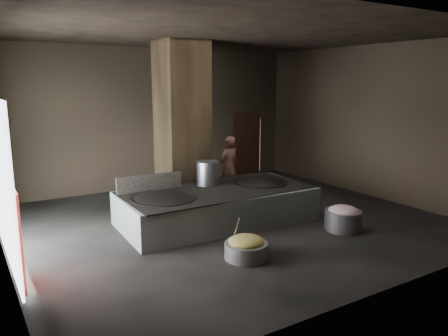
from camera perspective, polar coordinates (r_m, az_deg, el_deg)
floor at (r=11.01m, az=0.58°, el=-7.18°), size 10.00×9.00×0.10m
ceiling at (r=10.51m, az=0.63°, el=17.37°), size 10.00×9.00×0.10m
back_wall at (r=14.54m, az=-9.08°, el=6.45°), size 10.00×0.10×4.50m
front_wall at (r=7.13m, az=20.53°, el=1.03°), size 10.00×0.10×4.50m
right_wall at (r=13.87m, az=18.62°, el=5.78°), size 0.10×9.00×4.50m
pillar at (r=12.02m, az=-5.49°, el=5.56°), size 1.20×1.20×4.50m
hearth_platform at (r=10.81m, az=-0.91°, el=-4.99°), size 4.77×2.42×0.81m
platform_cap at (r=10.70m, az=-0.91°, el=-2.89°), size 4.58×2.20×0.03m
wok_left at (r=10.04m, az=-7.91°, el=-4.34°), size 1.48×1.48×0.41m
wok_left_rim at (r=10.02m, az=-7.92°, el=-3.95°), size 1.51×1.51×0.05m
wok_right at (r=11.49m, az=4.76°, el=-2.28°), size 1.37×1.37×0.39m
wok_right_rim at (r=11.47m, az=4.76°, el=-1.94°), size 1.40×1.40×0.05m
stock_pot at (r=11.12m, az=-2.15°, el=-0.69°), size 0.57×0.57×0.61m
splash_guard at (r=10.68m, az=-9.69°, el=-1.89°), size 1.63×0.13×0.41m
cook at (r=13.14m, az=0.65°, el=0.20°), size 0.73×0.53×1.83m
veg_basin at (r=8.75m, az=2.90°, el=-10.70°), size 1.08×1.08×0.32m
veg_fill at (r=8.68m, az=2.92°, el=-9.53°), size 0.71×0.71×0.22m
ladle at (r=8.65m, az=1.53°, el=-8.18°), size 0.07×0.34×0.61m
meat_basin at (r=10.67m, az=15.26°, el=-6.58°), size 0.93×0.93×0.47m
meat_fill at (r=10.61m, az=15.32°, el=-5.47°), size 0.71×0.71×0.27m
doorway_near at (r=15.09m, az=-4.59°, el=2.32°), size 1.18×0.08×2.38m
doorway_near_glow at (r=14.91m, az=-4.48°, el=2.02°), size 0.78×0.04×1.83m
doorway_far at (r=16.31m, az=2.94°, el=3.01°), size 1.18×0.08×2.38m
doorway_far_glow at (r=16.48m, az=3.50°, el=2.91°), size 0.85×0.04×2.02m
left_opening at (r=9.23m, az=-27.11°, el=-1.42°), size 0.04×4.20×3.10m
pavilion_sliver at (r=8.18m, az=-25.35°, el=-8.25°), size 0.05×0.90×1.70m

